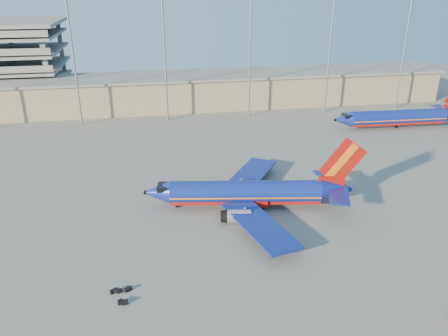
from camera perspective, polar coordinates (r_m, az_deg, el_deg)
The scene contains 6 objects.
ground at distance 64.91m, azimuth -0.06°, elevation -5.05°, with size 220.00×220.00×0.00m, color slate.
terminal_building at distance 119.07m, azimuth -0.49°, elevation 10.27°, with size 122.00×16.00×8.50m.
light_mast_row at distance 104.31m, azimuth -2.11°, elevation 15.83°, with size 101.60×1.60×28.65m.
aircraft_main at distance 63.91m, azimuth 3.45°, elevation -3.24°, with size 31.65×30.20×10.78m.
aircraft_second at distance 107.51m, azimuth 22.11°, elevation 6.19°, with size 32.48×12.64×10.99m.
luggage_pile at distance 49.08m, azimuth -13.24°, elevation -15.84°, with size 2.35×2.62×0.50m.
Camera 1 is at (-10.56, -56.32, 30.49)m, focal length 35.00 mm.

